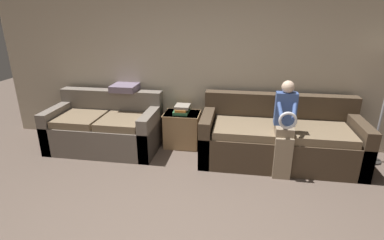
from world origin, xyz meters
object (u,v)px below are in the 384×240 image
object	(u,v)px
book_stack	(182,109)
couch_main	(279,139)
couch_side	(106,128)
child_left_seated	(285,125)
throw_pillow	(125,88)
side_shelf	(182,129)

from	to	relation	value
book_stack	couch_main	bearing A→B (deg)	-10.23
couch_side	child_left_seated	bearing A→B (deg)	-8.69
couch_side	throw_pillow	bearing A→B (deg)	52.01
book_stack	throw_pillow	bearing A→B (deg)	176.51
child_left_seated	side_shelf	xyz separation A→B (m)	(-1.49, 0.67, -0.41)
couch_side	couch_main	bearing A→B (deg)	-0.18
book_stack	throw_pillow	xyz separation A→B (m)	(-0.95, 0.06, 0.30)
couch_side	book_stack	world-z (taller)	couch_side
side_shelf	book_stack	world-z (taller)	book_stack
couch_side	throw_pillow	world-z (taller)	throw_pillow
child_left_seated	side_shelf	size ratio (longest dim) A/B	2.25
child_left_seated	book_stack	xyz separation A→B (m)	(-1.49, 0.67, -0.08)
couch_side	side_shelf	distance (m)	1.23
child_left_seated	book_stack	distance (m)	1.64
child_left_seated	couch_side	bearing A→B (deg)	171.31
side_shelf	couch_main	bearing A→B (deg)	-10.26
couch_main	throw_pillow	bearing A→B (deg)	172.36
side_shelf	book_stack	distance (m)	0.34
book_stack	throw_pillow	world-z (taller)	throw_pillow
couch_side	child_left_seated	distance (m)	2.75
throw_pillow	couch_side	bearing A→B (deg)	-127.99
couch_main	couch_side	xyz separation A→B (m)	(-2.69, 0.01, -0.01)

